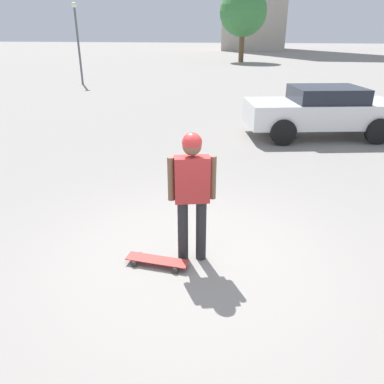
# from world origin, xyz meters

# --- Properties ---
(ground_plane) EXTENTS (220.00, 220.00, 0.00)m
(ground_plane) POSITION_xyz_m (0.00, 0.00, 0.00)
(ground_plane) COLOR gray
(person) EXTENTS (0.59, 0.32, 1.76)m
(person) POSITION_xyz_m (0.00, 0.00, 1.07)
(person) COLOR #262628
(person) RESTS_ON ground_plane
(skateboard) EXTENTS (0.85, 0.31, 0.09)m
(skateboard) POSITION_xyz_m (0.42, 0.25, 0.07)
(skateboard) COLOR #A5332D
(skateboard) RESTS_ON ground_plane
(car_parked_near) EXTENTS (4.57, 2.75, 1.43)m
(car_parked_near) POSITION_xyz_m (-2.46, -7.16, 0.77)
(car_parked_near) COLOR silver
(car_parked_near) RESTS_ON ground_plane
(tree_distant) EXTENTS (4.67, 4.67, 7.03)m
(tree_distant) POSITION_xyz_m (2.00, -36.83, 4.67)
(tree_distant) COLOR brown
(tree_distant) RESTS_ON ground_plane
(lamp_post) EXTENTS (0.28, 0.28, 4.38)m
(lamp_post) POSITION_xyz_m (9.94, -17.05, 2.65)
(lamp_post) COLOR #59595E
(lamp_post) RESTS_ON ground_plane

